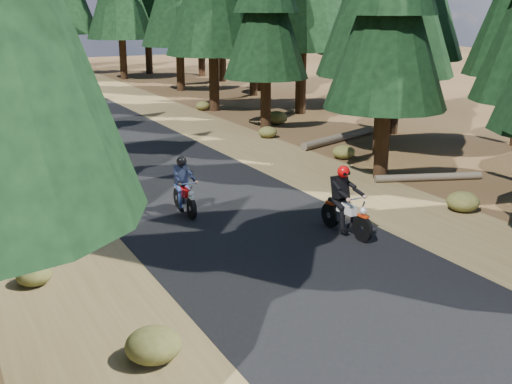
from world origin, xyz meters
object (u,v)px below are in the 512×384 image
rider_lead (346,212)px  rider_follow (184,195)px  log_far (428,177)px  log_near (339,138)px

rider_lead → rider_follow: rider_lead is taller
log_far → rider_lead: 5.98m
log_far → rider_lead: (-5.20, -2.90, 0.44)m
log_far → rider_follow: size_ratio=2.02×
rider_lead → log_near: bearing=-127.6°
log_far → rider_follow: 8.10m
log_far → rider_lead: bearing=-131.1°
rider_lead → rider_follow: size_ratio=1.11×
log_near → rider_follow: size_ratio=2.78×
log_near → rider_lead: bearing=-144.9°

